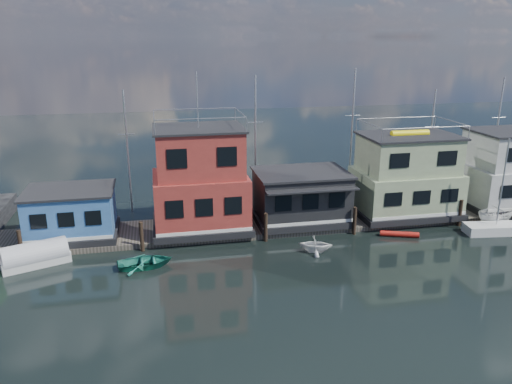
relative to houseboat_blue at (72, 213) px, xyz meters
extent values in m
plane|color=black|center=(18.00, -12.00, -2.21)|extent=(160.00, 160.00, 0.00)
cube|color=#595147|center=(18.00, 0.00, -2.01)|extent=(48.00, 5.00, 0.40)
cube|color=black|center=(0.00, 0.00, -1.56)|extent=(6.40, 4.90, 0.50)
cube|color=#3B6DAF|center=(0.00, 0.00, 0.19)|extent=(6.00, 4.50, 3.00)
cube|color=black|center=(0.00, 0.00, 1.77)|extent=(6.30, 4.80, 0.16)
cube|color=black|center=(9.50, 0.00, -1.56)|extent=(7.40, 5.90, 0.50)
cube|color=#9B3029|center=(9.50, 0.00, 0.57)|extent=(7.00, 5.50, 3.74)
cube|color=#9B3029|center=(9.50, 0.00, 4.17)|extent=(6.30, 4.95, 3.46)
cube|color=black|center=(9.50, 0.00, 5.97)|extent=(6.65, 5.23, 0.16)
cylinder|color=silver|center=(9.50, 0.00, 8.05)|extent=(0.08, 0.08, 4.00)
cube|color=black|center=(17.50, 0.00, -1.56)|extent=(7.40, 5.40, 0.50)
cube|color=black|center=(17.50, 0.00, 0.39)|extent=(7.00, 5.00, 3.40)
cube|color=black|center=(17.50, 0.00, 2.17)|extent=(7.30, 5.30, 0.16)
cube|color=black|center=(17.50, -2.80, 1.58)|extent=(7.00, 1.20, 0.12)
cube|color=black|center=(26.50, 0.00, -1.56)|extent=(8.40, 5.90, 0.50)
cube|color=#93A479|center=(26.50, 0.00, 0.25)|extent=(8.00, 5.50, 3.12)
cube|color=#93A479|center=(26.50, 0.00, 3.25)|extent=(7.20, 4.95, 2.88)
cube|color=black|center=(26.50, 0.00, 4.77)|extent=(7.60, 5.23, 0.16)
cylinder|color=yellow|center=(26.50, 0.00, 4.94)|extent=(3.20, 0.56, 0.56)
cube|color=black|center=(36.50, 0.00, -1.56)|extent=(8.40, 5.90, 0.50)
cube|color=beige|center=(36.50, 0.00, 0.25)|extent=(8.00, 5.50, 3.12)
cylinder|color=#2D2116|center=(-3.00, -2.80, -1.11)|extent=(0.28, 0.28, 2.20)
cylinder|color=#2D2116|center=(5.00, -2.80, -1.11)|extent=(0.28, 0.28, 2.20)
cylinder|color=#2D2116|center=(14.00, -2.80, -1.11)|extent=(0.28, 0.28, 2.20)
cylinder|color=#2D2116|center=(21.00, -2.80, -1.11)|extent=(0.28, 0.28, 2.20)
cylinder|color=#2D2116|center=(30.00, -2.80, -1.11)|extent=(0.28, 0.28, 2.20)
cylinder|color=silver|center=(4.00, 6.00, 3.04)|extent=(0.16, 0.16, 10.50)
cylinder|color=silver|center=(4.00, 6.00, 4.62)|extent=(1.40, 0.06, 0.06)
cylinder|color=silver|center=(15.00, 6.00, 3.54)|extent=(0.16, 0.16, 11.50)
cylinder|color=silver|center=(15.00, 6.00, 5.27)|extent=(1.40, 0.06, 0.06)
cylinder|color=silver|center=(24.00, 6.00, 3.79)|extent=(0.16, 0.16, 12.00)
cylinder|color=silver|center=(24.00, 6.00, 5.59)|extent=(1.40, 0.06, 0.06)
cylinder|color=silver|center=(32.00, 6.00, 2.79)|extent=(0.16, 0.16, 10.00)
cylinder|color=silver|center=(32.00, 6.00, 4.29)|extent=(1.40, 0.06, 0.06)
cylinder|color=silver|center=(39.00, 6.00, 3.29)|extent=(0.16, 0.16, 11.00)
cylinder|color=silver|center=(39.00, 6.00, 4.94)|extent=(1.40, 0.06, 0.06)
imported|color=white|center=(17.02, -5.46, -1.59)|extent=(2.89, 2.69, 1.24)
imported|color=#23816C|center=(5.23, -5.52, -1.84)|extent=(3.82, 2.92, 0.74)
cube|color=silver|center=(31.84, -4.83, -1.84)|extent=(4.91, 2.13, 0.74)
cylinder|color=silver|center=(31.84, -4.83, 1.91)|extent=(0.12, 0.12, 6.76)
cube|color=silver|center=(31.84, -4.83, -0.20)|extent=(0.22, 1.47, 0.05)
imported|color=silver|center=(33.08, -3.24, -1.42)|extent=(4.33, 2.52, 1.57)
cylinder|color=#B31B13|center=(24.19, -4.01, -1.99)|extent=(2.86, 1.38, 0.42)
cube|color=beige|center=(-1.95, -3.72, -1.85)|extent=(4.56, 3.07, 0.71)
cylinder|color=#B5B4B9|center=(-1.95, -3.72, -1.44)|extent=(4.41, 3.09, 1.72)
camera|label=1|loc=(6.44, -36.46, 12.40)|focal=35.00mm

